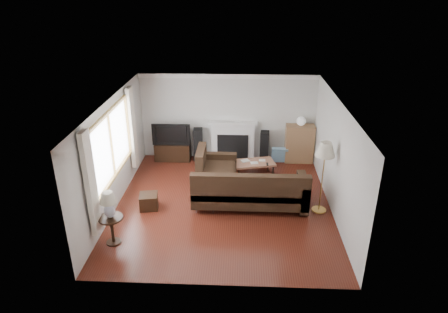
{
  "coord_description": "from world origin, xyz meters",
  "views": [
    {
      "loc": [
        0.39,
        -8.18,
        4.9
      ],
      "look_at": [
        0.0,
        0.3,
        1.1
      ],
      "focal_mm": 32.0,
      "sensor_mm": 36.0,
      "label": 1
    }
  ],
  "objects_px": {
    "tv_stand": "(173,151)",
    "side_table": "(112,230)",
    "sectional_sofa": "(250,188)",
    "coffee_table": "(254,169)",
    "floor_lamp": "(322,178)",
    "bookshelf": "(299,144)"
  },
  "relations": [
    {
      "from": "floor_lamp",
      "to": "sectional_sofa",
      "type": "bearing_deg",
      "value": 174.28
    },
    {
      "from": "side_table",
      "to": "floor_lamp",
      "type": "bearing_deg",
      "value": 18.11
    },
    {
      "from": "coffee_table",
      "to": "side_table",
      "type": "bearing_deg",
      "value": -146.1
    },
    {
      "from": "bookshelf",
      "to": "sectional_sofa",
      "type": "distance_m",
      "value": 2.95
    },
    {
      "from": "tv_stand",
      "to": "coffee_table",
      "type": "xyz_separation_m",
      "value": [
        2.35,
        -0.98,
        -0.05
      ]
    },
    {
      "from": "floor_lamp",
      "to": "bookshelf",
      "type": "bearing_deg",
      "value": 93.07
    },
    {
      "from": "sectional_sofa",
      "to": "coffee_table",
      "type": "height_order",
      "value": "sectional_sofa"
    },
    {
      "from": "tv_stand",
      "to": "sectional_sofa",
      "type": "bearing_deg",
      "value": -48.7
    },
    {
      "from": "bookshelf",
      "to": "tv_stand",
      "type": "bearing_deg",
      "value": -179.4
    },
    {
      "from": "bookshelf",
      "to": "side_table",
      "type": "relative_size",
      "value": 1.83
    },
    {
      "from": "tv_stand",
      "to": "coffee_table",
      "type": "distance_m",
      "value": 2.55
    },
    {
      "from": "sectional_sofa",
      "to": "coffee_table",
      "type": "xyz_separation_m",
      "value": [
        0.14,
        1.54,
        -0.25
      ]
    },
    {
      "from": "coffee_table",
      "to": "floor_lamp",
      "type": "relative_size",
      "value": 0.63
    },
    {
      "from": "floor_lamp",
      "to": "side_table",
      "type": "relative_size",
      "value": 2.82
    },
    {
      "from": "sectional_sofa",
      "to": "floor_lamp",
      "type": "relative_size",
      "value": 1.69
    },
    {
      "from": "tv_stand",
      "to": "bookshelf",
      "type": "relative_size",
      "value": 0.92
    },
    {
      "from": "side_table",
      "to": "tv_stand",
      "type": "bearing_deg",
      "value": 82.41
    },
    {
      "from": "tv_stand",
      "to": "floor_lamp",
      "type": "distance_m",
      "value": 4.7
    },
    {
      "from": "tv_stand",
      "to": "side_table",
      "type": "height_order",
      "value": "side_table"
    },
    {
      "from": "bookshelf",
      "to": "coffee_table",
      "type": "height_order",
      "value": "bookshelf"
    },
    {
      "from": "tv_stand",
      "to": "bookshelf",
      "type": "height_order",
      "value": "bookshelf"
    },
    {
      "from": "tv_stand",
      "to": "side_table",
      "type": "relative_size",
      "value": 1.69
    }
  ]
}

